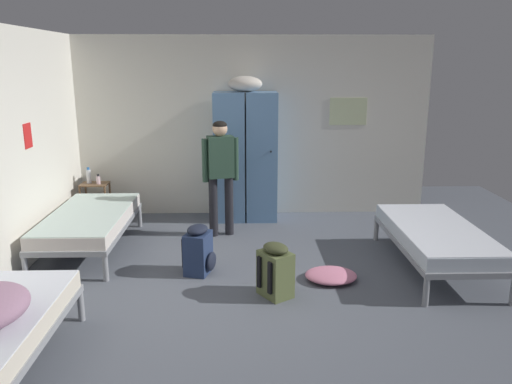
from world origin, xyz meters
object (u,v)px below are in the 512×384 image
Objects in this scene: locker_bank at (245,154)px; lotion_bottle at (98,180)px; shelf_unit at (96,198)px; backpack_olive at (276,271)px; bed_right at (436,236)px; backpack_navy at (199,251)px; person_traveler at (221,168)px; clothes_pile_pink at (331,275)px; water_bottle at (89,176)px; bed_left_rear at (89,221)px.

locker_bank is 14.31× the size of lotion_bottle.
backpack_olive is (2.45, -2.49, -0.09)m from shelf_unit.
lotion_bottle reaches higher than shelf_unit.
locker_bank is at bearing 137.35° from bed_right.
bed_right is at bearing 19.53° from backpack_olive.
shelf_unit reaches higher than backpack_navy.
locker_bank is 2.70m from backpack_olive.
clothes_pile_pink is at bearing -50.83° from person_traveler.
shelf_unit is at bearing 130.70° from backpack_navy.
water_bottle is 1.60× the size of lotion_bottle.
bed_left_rear is 2.56m from backpack_olive.
backpack_olive reaches higher than bed_right.
water_bottle is (-0.33, 1.20, 0.29)m from bed_left_rear.
backpack_navy is (1.39, -0.73, -0.12)m from bed_left_rear.
bed_left_rear is 1.00× the size of bed_right.
backpack_navy is at bearing 170.74° from clothes_pile_pink.
clothes_pile_pink is (2.99, -2.10, -0.58)m from lotion_bottle.
shelf_unit is at bearing -177.33° from locker_bank.
lotion_bottle is (0.07, -0.04, 0.29)m from shelf_unit.
backpack_navy is (1.72, -1.93, -0.41)m from water_bottle.
bed_right is (4.28, -1.84, 0.04)m from shelf_unit.
locker_bank is at bearing 66.05° from person_traveler.
bed_left_rear is 13.13× the size of lotion_bottle.
backpack_olive is at bearing -44.74° from water_bottle.
locker_bank reaches higher than backpack_navy.
person_traveler reaches higher than shelf_unit.
shelf_unit is 0.34m from water_bottle.
locker_bank is 3.76× the size of backpack_navy.
lotion_bottle is at bearing -29.74° from shelf_unit.
person_traveler is at bearing -18.78° from lotion_bottle.
water_bottle is 0.42× the size of backpack_navy.
bed_left_rear is 3.45× the size of backpack_olive.
lotion_bottle reaches higher than backpack_navy.
backpack_navy is 1.45m from clothes_pile_pink.
water_bottle is 3.59m from backpack_olive.
bed_right is 2.64m from backpack_navy.
person_traveler reaches higher than lotion_bottle.
shelf_unit is 1.21m from bed_left_rear.
locker_bank is at bearing 33.72° from bed_left_rear.
person_traveler is at bearing -19.02° from water_bottle.
backpack_navy reaches higher than bed_left_rear.
person_traveler is (-2.44, 1.20, 0.54)m from bed_right.
bed_left_rear is (0.25, -1.18, 0.04)m from shelf_unit.
person_traveler is 2.06m from backpack_olive.
shelf_unit is at bearing 145.03° from clothes_pile_pink.
person_traveler is 2.78× the size of backpack_olive.
lotion_bottle is at bearing 156.82° from bed_right.
backpack_navy is (-0.20, -1.27, -0.66)m from person_traveler.
clothes_pile_pink is at bearing -68.30° from locker_bank.
water_bottle is at bearing 156.87° from bed_right.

